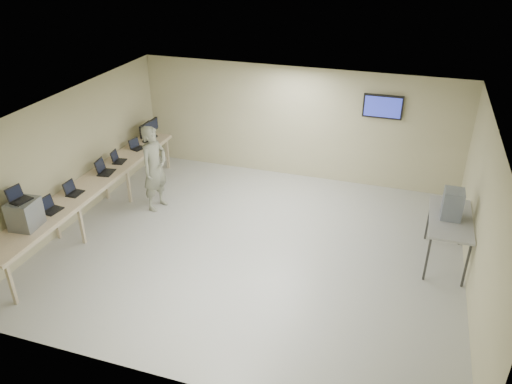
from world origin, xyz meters
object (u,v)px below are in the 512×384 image
(equipment_box, at_px, (25,214))
(soldier, at_px, (154,168))
(workbench, at_px, (92,185))
(side_table, at_px, (450,221))

(equipment_box, relative_size, soldier, 0.27)
(workbench, xyz_separation_m, side_table, (7.19, 0.68, 0.07))
(equipment_box, xyz_separation_m, side_table, (7.25, 2.56, -0.26))
(equipment_box, distance_m, side_table, 7.69)
(soldier, height_order, side_table, soldier)
(workbench, relative_size, soldier, 3.08)
(equipment_box, bearing_deg, side_table, 14.07)
(equipment_box, height_order, soldier, soldier)
(workbench, relative_size, side_table, 3.72)
(workbench, bearing_deg, side_table, 5.37)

